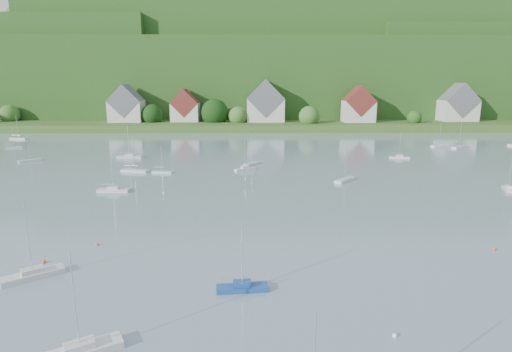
{
  "coord_description": "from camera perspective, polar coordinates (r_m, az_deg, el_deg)",
  "views": [
    {
      "loc": [
        -0.69,
        3.32,
        20.19
      ],
      "look_at": [
        -0.08,
        75.0,
        4.0
      ],
      "focal_mm": 29.53,
      "sensor_mm": 36.0,
      "label": 1
    }
  ],
  "objects": [
    {
      "name": "far_sailboat_cluster",
      "position": [
        112.01,
        2.46,
        2.52
      ],
      "size": [
        189.16,
        76.17,
        8.71
      ],
      "color": "silver",
      "rests_on": "ground"
    },
    {
      "name": "near_sailboat_0",
      "position": [
        36.68,
        -22.77,
        -20.94
      ],
      "size": [
        6.19,
        4.61,
        8.32
      ],
      "rotation": [
        0.0,
        0.0,
        0.53
      ],
      "color": "silver",
      "rests_on": "ground"
    },
    {
      "name": "far_shore_strip",
      "position": [
        197.57,
        -0.29,
        7.3
      ],
      "size": [
        600.0,
        60.0,
        3.0
      ],
      "primitive_type": "cube",
      "color": "#31531F",
      "rests_on": "ground"
    },
    {
      "name": "near_sailboat_6",
      "position": [
        50.97,
        -28.0,
        -11.65
      ],
      "size": [
        5.84,
        4.96,
        8.14
      ],
      "rotation": [
        0.0,
        0.0,
        0.64
      ],
      "color": "silver",
      "rests_on": "ground"
    },
    {
      "name": "village_building_2",
      "position": [
        185.03,
        1.3,
        9.65
      ],
      "size": [
        16.0,
        11.44,
        18.0
      ],
      "color": "beige",
      "rests_on": "far_shore_strip"
    },
    {
      "name": "mooring_buoy_3",
      "position": [
        57.32,
        -20.7,
        -8.76
      ],
      "size": [
        0.42,
        0.42,
        0.42
      ],
      "primitive_type": "sphere",
      "color": "orange",
      "rests_on": "ground"
    },
    {
      "name": "forested_ridge",
      "position": [
        265.26,
        -0.26,
        13.31
      ],
      "size": [
        620.0,
        181.22,
        69.89
      ],
      "color": "#1F4115",
      "rests_on": "ground"
    },
    {
      "name": "village_building_0",
      "position": [
        191.84,
        -17.15,
        8.98
      ],
      "size": [
        14.0,
        10.4,
        16.0
      ],
      "color": "beige",
      "rests_on": "far_shore_strip"
    },
    {
      "name": "village_building_1",
      "position": [
        188.33,
        -9.56,
        9.07
      ],
      "size": [
        12.0,
        9.36,
        14.0
      ],
      "color": "beige",
      "rests_on": "far_shore_strip"
    },
    {
      "name": "mooring_buoy_5",
      "position": [
        54.49,
        -26.78,
        -10.46
      ],
      "size": [
        0.46,
        0.46,
        0.46
      ],
      "primitive_type": "sphere",
      "color": "orange",
      "rests_on": "ground"
    },
    {
      "name": "mooring_buoy_2",
      "position": [
        59.84,
        29.54,
        -8.72
      ],
      "size": [
        0.46,
        0.46,
        0.46
      ],
      "primitive_type": "sphere",
      "color": "orange",
      "rests_on": "ground"
    },
    {
      "name": "village_building_4",
      "position": [
        207.81,
        25.7,
        8.57
      ],
      "size": [
        15.0,
        10.4,
        16.5
      ],
      "color": "beige",
      "rests_on": "far_shore_strip"
    },
    {
      "name": "mooring_buoy_1",
      "position": [
        38.09,
        18.26,
        -19.99
      ],
      "size": [
        0.41,
        0.41,
        0.41
      ],
      "primitive_type": "sphere",
      "color": "white",
      "rests_on": "ground"
    },
    {
      "name": "village_building_3",
      "position": [
        188.61,
        13.71,
        9.1
      ],
      "size": [
        13.0,
        10.4,
        15.5
      ],
      "color": "beige",
      "rests_on": "far_shore_strip"
    },
    {
      "name": "near_sailboat_1",
      "position": [
        42.87,
        -1.89,
        -14.77
      ],
      "size": [
        5.21,
        1.92,
        6.88
      ],
      "rotation": [
        0.0,
        0.0,
        0.1
      ],
      "color": "#1C4590",
      "rests_on": "ground"
    }
  ]
}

